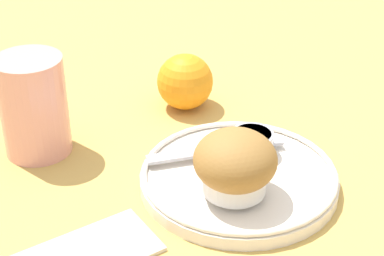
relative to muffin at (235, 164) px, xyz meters
name	(u,v)px	position (x,y,z in m)	size (l,w,h in m)	color
ground_plane	(239,185)	(0.03, 0.03, -0.05)	(3.00, 3.00, 0.00)	tan
plate	(236,177)	(0.02, 0.03, -0.04)	(0.21, 0.21, 0.02)	silver
muffin	(235,164)	(0.00, 0.00, 0.00)	(0.08, 0.08, 0.06)	silver
cream_ramekin	(252,140)	(0.06, 0.05, -0.02)	(0.05, 0.05, 0.02)	silver
berry_pair	(207,150)	(0.01, 0.06, -0.02)	(0.03, 0.01, 0.01)	#4C194C
butter_knife	(215,150)	(0.02, 0.07, -0.03)	(0.15, 0.06, 0.00)	#B7B7BC
orange_fruit	(185,82)	(0.07, 0.20, -0.02)	(0.07, 0.07, 0.07)	orange
juice_glass	(34,106)	(-0.12, 0.21, 0.01)	(0.08, 0.08, 0.11)	#E5998C
folded_napkin	(88,252)	(-0.15, 0.01, -0.05)	(0.13, 0.07, 0.01)	beige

